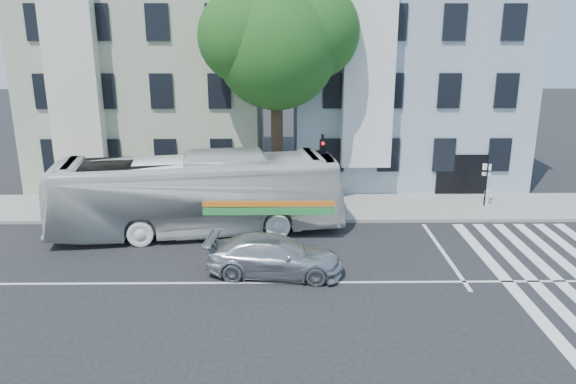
{
  "coord_description": "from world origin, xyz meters",
  "views": [
    {
      "loc": [
        0.23,
        -17.55,
        8.53
      ],
      "look_at": [
        0.46,
        2.85,
        2.4
      ],
      "focal_mm": 35.0,
      "sensor_mm": 36.0,
      "label": 1
    }
  ],
  "objects_px": {
    "sedan": "(275,256)",
    "fire_hydrant": "(486,196)",
    "traffic_signal": "(322,166)",
    "bus": "(198,194)"
  },
  "relations": [
    {
      "from": "bus",
      "to": "fire_hydrant",
      "type": "relative_size",
      "value": 15.42
    },
    {
      "from": "sedan",
      "to": "fire_hydrant",
      "type": "bearing_deg",
      "value": -47.35
    },
    {
      "from": "sedan",
      "to": "traffic_signal",
      "type": "distance_m",
      "value": 6.25
    },
    {
      "from": "bus",
      "to": "traffic_signal",
      "type": "relative_size",
      "value": 3.07
    },
    {
      "from": "traffic_signal",
      "to": "sedan",
      "type": "bearing_deg",
      "value": -114.05
    },
    {
      "from": "bus",
      "to": "traffic_signal",
      "type": "height_order",
      "value": "traffic_signal"
    },
    {
      "from": "bus",
      "to": "sedan",
      "type": "distance_m",
      "value": 5.44
    },
    {
      "from": "traffic_signal",
      "to": "fire_hydrant",
      "type": "height_order",
      "value": "traffic_signal"
    },
    {
      "from": "sedan",
      "to": "bus",
      "type": "bearing_deg",
      "value": 43.88
    },
    {
      "from": "sedan",
      "to": "fire_hydrant",
      "type": "distance_m",
      "value": 12.58
    }
  ]
}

